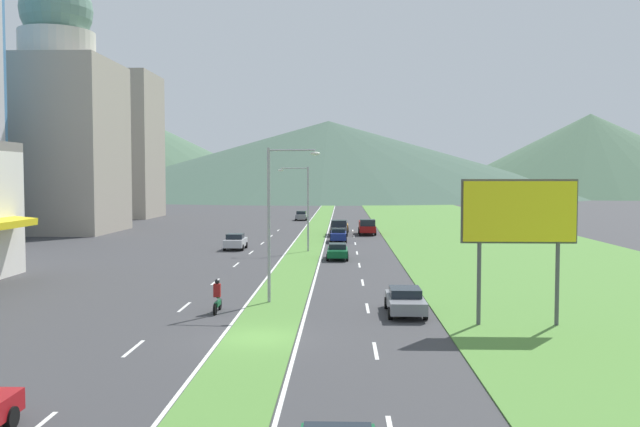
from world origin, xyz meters
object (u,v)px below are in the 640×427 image
at_px(street_lamp_near, 275,214).
at_px(car_7, 338,235).
at_px(car_3, 338,251).
at_px(car_6, 301,216).
at_px(street_lamp_mid, 304,202).
at_px(motorcycle_rider, 217,299).
at_px(pickup_truck_0, 339,228).
at_px(pickup_truck_1, 367,227).
at_px(billboard_roadside, 519,217).
at_px(car_2, 235,241).
at_px(car_5, 405,300).
at_px(car_1, 341,226).

xyz_separation_m(street_lamp_near, car_7, (3.40, 36.87, -4.39)).
distance_m(car_3, car_6, 54.52).
height_order(street_lamp_mid, motorcycle_rider, street_lamp_mid).
bearing_deg(pickup_truck_0, pickup_truck_1, 110.92).
relative_size(billboard_roadside, motorcycle_rider, 3.57).
height_order(billboard_roadside, car_2, billboard_roadside).
xyz_separation_m(street_lamp_mid, pickup_truck_1, (6.82, 19.80, -3.84)).
relative_size(billboard_roadside, car_2, 1.77).
bearing_deg(car_2, car_5, -155.80).
bearing_deg(car_5, car_2, -155.80).
bearing_deg(street_lamp_mid, car_5, -76.56).
distance_m(street_lamp_near, car_5, 8.90).
relative_size(car_5, car_6, 1.06).
bearing_deg(motorcycle_rider, street_lamp_near, -45.82).
distance_m(pickup_truck_0, motorcycle_rider, 48.33).
height_order(street_lamp_near, car_7, street_lamp_near).
relative_size(car_7, motorcycle_rider, 2.19).
height_order(car_2, motorcycle_rider, motorcycle_rider).
bearing_deg(car_3, street_lamp_near, -9.33).
distance_m(street_lamp_mid, motorcycle_rider, 29.92).
bearing_deg(car_1, street_lamp_near, -4.08).
height_order(car_3, motorcycle_rider, motorcycle_rider).
relative_size(street_lamp_mid, car_6, 1.95).
bearing_deg(pickup_truck_0, car_3, 0.04).
bearing_deg(car_3, pickup_truck_0, -179.96).
relative_size(car_3, motorcycle_rider, 2.10).
bearing_deg(pickup_truck_1, billboard_roadside, 5.93).
height_order(car_2, pickup_truck_1, pickup_truck_1).
height_order(car_3, car_5, car_3).
height_order(car_1, pickup_truck_1, pickup_truck_1).
bearing_deg(car_6, motorcycle_rider, -179.77).
relative_size(car_1, car_5, 0.97).
relative_size(car_6, motorcycle_rider, 2.12).
bearing_deg(pickup_truck_1, street_lamp_mid, -19.02).
height_order(street_lamp_near, pickup_truck_0, street_lamp_near).
bearing_deg(car_3, car_5, 9.08).
bearing_deg(pickup_truck_1, pickup_truck_0, -69.08).
distance_m(billboard_roadside, pickup_truck_1, 52.55).
height_order(billboard_roadside, pickup_truck_1, billboard_roadside).
bearing_deg(car_3, car_7, -179.91).
xyz_separation_m(street_lamp_near, car_2, (-6.89, 28.60, -4.36)).
xyz_separation_m(street_lamp_mid, car_1, (3.51, 24.57, -4.06)).
height_order(street_lamp_near, billboard_roadside, street_lamp_near).
bearing_deg(car_5, car_1, -176.25).
bearing_deg(car_1, car_7, -1.03).
distance_m(street_lamp_near, pickup_truck_0, 45.51).
bearing_deg(car_1, car_2, -24.91).
xyz_separation_m(car_1, pickup_truck_1, (3.31, -4.77, 0.22)).
distance_m(car_1, car_2, 25.06).
relative_size(car_2, car_6, 0.95).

